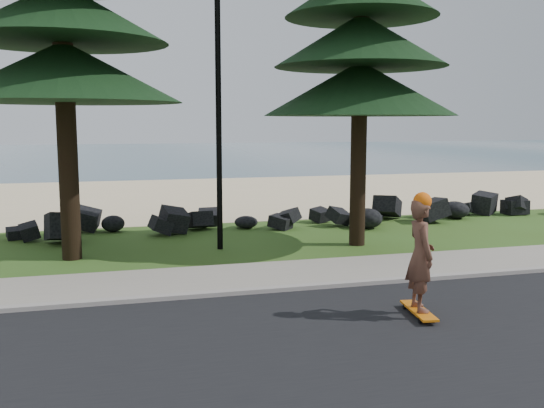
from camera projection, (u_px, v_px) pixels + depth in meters
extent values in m
plane|color=#39541A|center=(249.00, 281.00, 12.03)|extent=(160.00, 160.00, 0.00)
cube|color=black|center=(328.00, 369.00, 7.72)|extent=(160.00, 7.00, 0.02)
cube|color=#A39992|center=(260.00, 291.00, 11.16)|extent=(160.00, 0.20, 0.10)
cube|color=gray|center=(247.00, 277.00, 12.21)|extent=(160.00, 2.00, 0.08)
cube|color=beige|center=(173.00, 196.00, 25.90)|extent=(160.00, 15.00, 0.01)
cube|color=#3C6374|center=(135.00, 154.00, 60.81)|extent=(160.00, 58.00, 0.01)
cylinder|color=black|center=(361.00, 4.00, 14.81)|extent=(0.40, 0.40, 12.00)
cylinder|color=black|center=(218.00, 86.00, 14.55)|extent=(0.14, 0.14, 8.00)
cube|color=orange|center=(419.00, 311.00, 9.81)|extent=(0.42, 1.11, 0.04)
imported|color=brown|center=(421.00, 255.00, 9.69)|extent=(0.52, 0.71, 1.81)
sphere|color=#F5600D|center=(422.00, 201.00, 9.57)|extent=(0.29, 0.29, 0.29)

